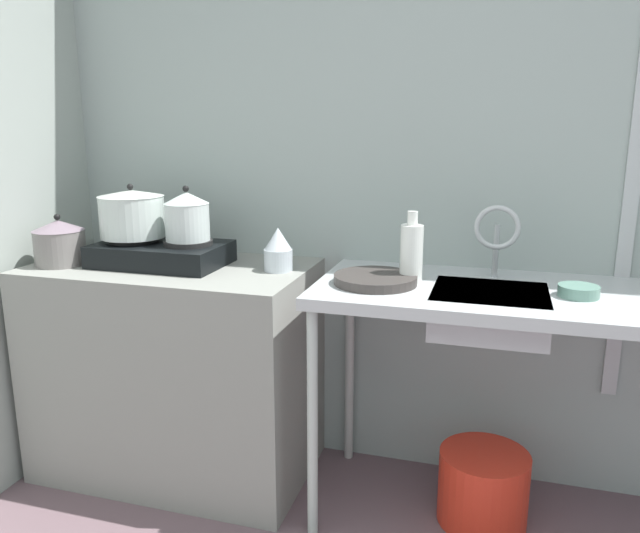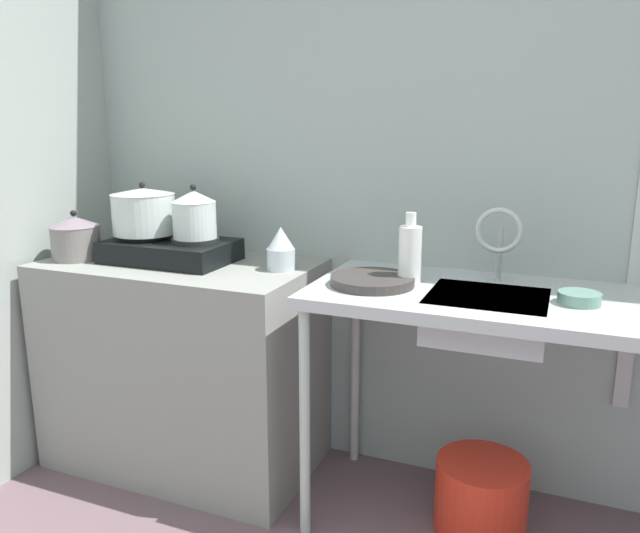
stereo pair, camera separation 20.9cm
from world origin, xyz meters
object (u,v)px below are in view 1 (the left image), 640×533
at_px(bucket_on_floor, 483,487).
at_px(faucet, 497,231).
at_px(stove, 161,253).
at_px(small_bowl_on_drainboard, 579,291).
at_px(pot_beside_stove, 59,242).
at_px(percolator, 278,250).
at_px(bottle_by_sink, 411,252).
at_px(frying_pan, 375,279).
at_px(sink_basin, 489,311).
at_px(pot_on_right_burner, 187,216).
at_px(pot_on_left_burner, 132,214).

bearing_deg(bucket_on_floor, faucet, 94.95).
height_order(stove, small_bowl_on_drainboard, stove).
height_order(pot_beside_stove, percolator, pot_beside_stove).
bearing_deg(faucet, bottle_by_sink, -160.62).
bearing_deg(frying_pan, sink_basin, 2.35).
bearing_deg(faucet, pot_beside_stove, -172.47).
bearing_deg(pot_on_right_burner, stove, 180.00).
bearing_deg(stove, pot_beside_stove, -163.68).
distance_m(frying_pan, bucket_on_floor, 0.83).
xyz_separation_m(sink_basin, frying_pan, (-0.37, -0.02, 0.08)).
distance_m(pot_beside_stove, bottle_by_sink, 1.33).
bearing_deg(bottle_by_sink, bucket_on_floor, -5.44).
height_order(stove, bottle_by_sink, bottle_by_sink).
xyz_separation_m(bottle_by_sink, bucket_on_floor, (0.28, -0.03, -0.82)).
bearing_deg(percolator, bucket_on_floor, -4.10).
height_order(pot_on_left_burner, bucket_on_floor, pot_on_left_burner).
relative_size(pot_beside_stove, small_bowl_on_drainboard, 1.57).
relative_size(stove, faucet, 1.85).
height_order(stove, pot_beside_stove, pot_beside_stove).
distance_m(pot_beside_stove, small_bowl_on_drainboard, 1.86).
bearing_deg(small_bowl_on_drainboard, pot_on_right_burner, 178.97).
bearing_deg(small_bowl_on_drainboard, faucet, 153.67).
relative_size(pot_on_left_burner, small_bowl_on_drainboard, 1.99).
bearing_deg(bucket_on_floor, stove, 179.05).
height_order(pot_beside_stove, bottle_by_sink, bottle_by_sink).
distance_m(sink_basin, bottle_by_sink, 0.32).
bearing_deg(bottle_by_sink, sink_basin, -9.05).
height_order(small_bowl_on_drainboard, bucket_on_floor, small_bowl_on_drainboard).
bearing_deg(pot_on_right_burner, small_bowl_on_drainboard, -1.03).
xyz_separation_m(pot_on_right_burner, pot_beside_stove, (-0.49, -0.11, -0.11)).
xyz_separation_m(sink_basin, faucet, (0.01, 0.14, 0.24)).
relative_size(pot_on_left_burner, pot_beside_stove, 1.26).
relative_size(faucet, bottle_by_sink, 1.08).
distance_m(pot_on_right_burner, small_bowl_on_drainboard, 1.38).
bearing_deg(pot_on_left_burner, percolator, 3.45).
bearing_deg(small_bowl_on_drainboard, bottle_by_sink, 176.64).
height_order(stove, faucet, faucet).
relative_size(pot_on_left_burner, bucket_on_floor, 0.80).
distance_m(sink_basin, bucket_on_floor, 0.65).
xyz_separation_m(stove, bucket_on_floor, (1.24, -0.02, -0.76)).
distance_m(pot_on_right_burner, bucket_on_floor, 1.44).
distance_m(bottle_by_sink, bucket_on_floor, 0.87).
relative_size(stove, frying_pan, 1.74).
distance_m(small_bowl_on_drainboard, bottle_by_sink, 0.54).
relative_size(pot_on_right_burner, bottle_by_sink, 0.84).
distance_m(pot_on_right_burner, sink_basin, 1.13).
height_order(pot_beside_stove, frying_pan, pot_beside_stove).
distance_m(pot_beside_stove, percolator, 0.85).
bearing_deg(small_bowl_on_drainboard, pot_on_left_burner, 179.12).
relative_size(pot_beside_stove, faucet, 0.74).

